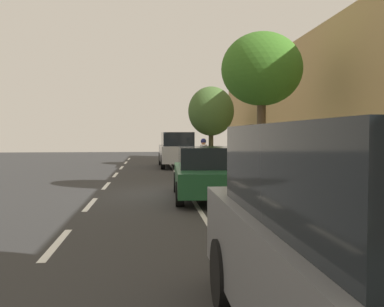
{
  "coord_description": "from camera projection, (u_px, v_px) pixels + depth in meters",
  "views": [
    {
      "loc": [
        -1.0,
        -13.61,
        1.92
      ],
      "look_at": [
        0.86,
        5.81,
        1.01
      ],
      "focal_mm": 40.36,
      "sensor_mm": 36.0,
      "label": 1
    }
  ],
  "objects": [
    {
      "name": "bicycle_at_curb",
      "position": [
        198.0,
        167.0,
        20.2
      ],
      "size": [
        1.55,
        0.82,
        0.74
      ],
      "color": "black",
      "rests_on": "ground"
    },
    {
      "name": "building_facade",
      "position": [
        344.0,
        103.0,
        14.09
      ],
      "size": [
        0.5,
        39.46,
        5.83
      ],
      "primitive_type": "cube",
      "color": "tan",
      "rests_on": "ground"
    },
    {
      "name": "street_tree_far_end",
      "position": [
        262.0,
        70.0,
        13.75
      ],
      "size": [
        2.58,
        2.58,
        4.97
      ],
      "color": "#4F3C2A",
      "rests_on": "sidewalk"
    },
    {
      "name": "parked_suv_silver_mid",
      "position": [
        177.0,
        149.0,
        24.61
      ],
      "size": [
        2.02,
        4.73,
        1.99
      ],
      "color": "#B7BABF",
      "rests_on": "ground"
    },
    {
      "name": "cyclist_with_backpack",
      "position": [
        204.0,
        153.0,
        19.74
      ],
      "size": [
        0.49,
        0.59,
        1.69
      ],
      "color": "#C6B284",
      "rests_on": "ground"
    },
    {
      "name": "curb_edge",
      "position": [
        234.0,
        190.0,
        13.88
      ],
      "size": [
        0.16,
        39.46,
        0.17
      ],
      "primitive_type": "cube",
      "color": "gray",
      "rests_on": "ground"
    },
    {
      "name": "parked_sedan_green_second",
      "position": [
        206.0,
        173.0,
        12.71
      ],
      "size": [
        1.96,
        4.46,
        1.52
      ],
      "color": "#1E512D",
      "rests_on": "ground"
    },
    {
      "name": "pedestrian_on_phone",
      "position": [
        263.0,
        153.0,
        17.92
      ],
      "size": [
        0.44,
        0.49,
        1.67
      ],
      "color": "black",
      "rests_on": "sidewalk"
    },
    {
      "name": "lane_stripe_bike_edge",
      "position": [
        189.0,
        194.0,
        13.74
      ],
      "size": [
        0.12,
        39.46,
        0.01
      ],
      "primitive_type": "cube",
      "color": "white",
      "rests_on": "ground"
    },
    {
      "name": "lane_stripe_centre",
      "position": [
        100.0,
        194.0,
        13.74
      ],
      "size": [
        0.14,
        40.0,
        0.01
      ],
      "color": "white",
      "rests_on": "ground"
    },
    {
      "name": "ground",
      "position": [
        182.0,
        194.0,
        13.72
      ],
      "size": [
        63.13,
        63.13,
        0.0
      ],
      "primitive_type": "plane",
      "color": "#2E2E2E"
    },
    {
      "name": "street_tree_corner",
      "position": [
        211.0,
        111.0,
        25.29
      ],
      "size": [
        2.69,
        2.69,
        4.5
      ],
      "color": "#494931",
      "rests_on": "sidewalk"
    },
    {
      "name": "sidewalk",
      "position": [
        287.0,
        190.0,
        14.04
      ],
      "size": [
        3.31,
        39.46,
        0.17
      ],
      "primitive_type": "cube",
      "color": "#9BAC95",
      "rests_on": "ground"
    },
    {
      "name": "parked_suv_grey_nearest",
      "position": [
        369.0,
        249.0,
        3.33
      ],
      "size": [
        1.98,
        4.71,
        1.99
      ],
      "color": "slate",
      "rests_on": "ground"
    }
  ]
}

